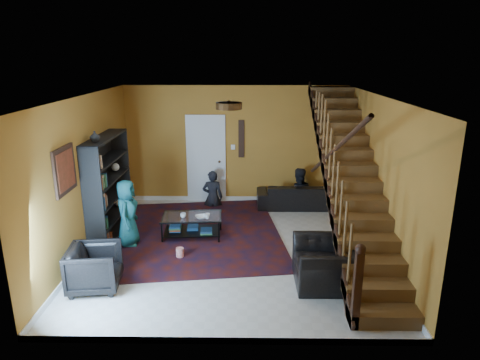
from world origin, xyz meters
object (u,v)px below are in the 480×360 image
(bookshelf, at_px, (109,189))
(sofa, at_px, (298,195))
(armchair_left, at_px, (95,268))
(armchair_right, at_px, (324,263))
(coffee_table, at_px, (192,225))

(bookshelf, height_order, sofa, bookshelf)
(armchair_left, distance_m, armchair_right, 3.56)
(sofa, relative_size, coffee_table, 1.62)
(armchair_left, bearing_deg, coffee_table, -39.26)
(sofa, relative_size, armchair_left, 2.54)
(armchair_left, distance_m, coffee_table, 2.34)
(bookshelf, height_order, armchair_left, bookshelf)
(bookshelf, relative_size, coffee_table, 1.67)
(bookshelf, height_order, coffee_table, bookshelf)
(armchair_right, bearing_deg, coffee_table, -127.65)
(bookshelf, bearing_deg, armchair_left, -80.11)
(armchair_right, height_order, coffee_table, armchair_right)
(sofa, bearing_deg, bookshelf, 23.06)
(armchair_left, height_order, armchair_right, armchair_left)
(armchair_left, relative_size, armchair_right, 0.74)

